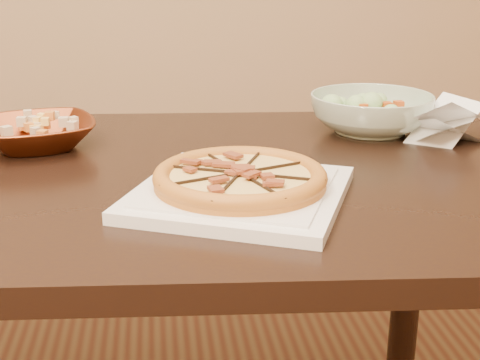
{
  "coord_description": "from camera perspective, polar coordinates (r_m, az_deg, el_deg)",
  "views": [
    {
      "loc": [
        0.13,
        -0.96,
        1.09
      ],
      "look_at": [
        0.25,
        -0.04,
        0.78
      ],
      "focal_mm": 50.0,
      "sensor_mm": 36.0,
      "label": 1
    }
  ],
  "objects": [
    {
      "name": "bronze_bowl",
      "position": [
        1.29,
        -16.98,
        3.76
      ],
      "size": [
        0.26,
        0.26,
        0.05
      ],
      "primitive_type": "imported",
      "rotation": [
        0.0,
        0.0,
        0.27
      ],
      "color": "brown",
      "rests_on": "dining_table"
    },
    {
      "name": "salad_bowl",
      "position": [
        1.37,
        11.12,
        5.6
      ],
      "size": [
        0.27,
        0.27,
        0.08
      ],
      "primitive_type": "imported",
      "rotation": [
        0.0,
        0.0,
        -0.12
      ],
      "color": "#ADC5B1",
      "rests_on": "dining_table"
    },
    {
      "name": "pizza",
      "position": [
        0.97,
        -0.0,
        0.21
      ],
      "size": [
        0.25,
        0.25,
        0.03
      ],
      "color": "#B97825",
      "rests_on": "plate"
    },
    {
      "name": "dining_table",
      "position": [
        1.16,
        -5.15,
        -4.32
      ],
      "size": [
        1.35,
        0.93,
        0.75
      ],
      "color": "black",
      "rests_on": "floor"
    },
    {
      "name": "salad",
      "position": [
        1.36,
        11.17,
        7.89
      ],
      "size": [
        0.09,
        0.12,
        0.04
      ],
      "color": "#9CB880",
      "rests_on": "salad_bowl"
    },
    {
      "name": "plate",
      "position": [
        0.98,
        0.0,
        -1.08
      ],
      "size": [
        0.39,
        0.39,
        0.02
      ],
      "color": "white",
      "rests_on": "dining_table"
    },
    {
      "name": "cling_film",
      "position": [
        1.34,
        16.52,
        4.23
      ],
      "size": [
        0.18,
        0.16,
        0.05
      ],
      "primitive_type": null,
      "rotation": [
        0.0,
        0.0,
        -0.32
      ],
      "color": "white",
      "rests_on": "dining_table"
    },
    {
      "name": "mixed_dish",
      "position": [
        1.28,
        -17.16,
        5.48
      ],
      "size": [
        0.11,
        0.11,
        0.03
      ],
      "color": "tan",
      "rests_on": "bronze_bowl"
    }
  ]
}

